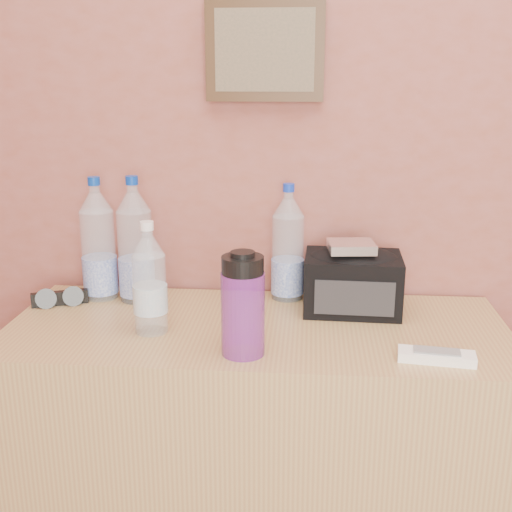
{
  "coord_description": "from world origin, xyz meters",
  "views": [
    {
      "loc": [
        -0.26,
        0.29,
        1.35
      ],
      "look_at": [
        -0.38,
        1.71,
        0.94
      ],
      "focal_mm": 45.0,
      "sensor_mm": 36.0,
      "label": 1
    }
  ],
  "objects_px": {
    "foil_packet": "(351,247)",
    "pet_large_a": "(98,245)",
    "pet_small": "(150,284)",
    "ac_remote": "(437,356)",
    "pet_large_c": "(288,249)",
    "sunglasses": "(60,298)",
    "pet_large_b": "(135,246)",
    "nalgene_bottle": "(243,304)",
    "dresser": "(257,461)",
    "toiletry_bag": "(353,279)"
  },
  "relations": [
    {
      "from": "pet_large_a",
      "to": "pet_large_c",
      "type": "relative_size",
      "value": 1.05
    },
    {
      "from": "pet_large_a",
      "to": "nalgene_bottle",
      "type": "xyz_separation_m",
      "value": [
        0.42,
        -0.33,
        -0.03
      ]
    },
    {
      "from": "pet_large_a",
      "to": "nalgene_bottle",
      "type": "distance_m",
      "value": 0.54
    },
    {
      "from": "nalgene_bottle",
      "to": "toiletry_bag",
      "type": "height_order",
      "value": "nalgene_bottle"
    },
    {
      "from": "foil_packet",
      "to": "pet_large_a",
      "type": "bearing_deg",
      "value": 174.19
    },
    {
      "from": "dresser",
      "to": "pet_large_c",
      "type": "relative_size",
      "value": 3.87
    },
    {
      "from": "dresser",
      "to": "ac_remote",
      "type": "height_order",
      "value": "ac_remote"
    },
    {
      "from": "pet_small",
      "to": "foil_packet",
      "type": "bearing_deg",
      "value": 18.47
    },
    {
      "from": "ac_remote",
      "to": "toiletry_bag",
      "type": "relative_size",
      "value": 0.66
    },
    {
      "from": "nalgene_bottle",
      "to": "pet_large_c",
      "type": "bearing_deg",
      "value": 77.41
    },
    {
      "from": "pet_large_a",
      "to": "foil_packet",
      "type": "bearing_deg",
      "value": -5.81
    },
    {
      "from": "pet_small",
      "to": "nalgene_bottle",
      "type": "height_order",
      "value": "pet_small"
    },
    {
      "from": "pet_large_b",
      "to": "foil_packet",
      "type": "relative_size",
      "value": 2.99
    },
    {
      "from": "pet_small",
      "to": "pet_large_c",
      "type": "bearing_deg",
      "value": 40.24
    },
    {
      "from": "foil_packet",
      "to": "sunglasses",
      "type": "bearing_deg",
      "value": -179.81
    },
    {
      "from": "pet_large_c",
      "to": "nalgene_bottle",
      "type": "distance_m",
      "value": 0.38
    },
    {
      "from": "pet_large_b",
      "to": "pet_small",
      "type": "height_order",
      "value": "pet_large_b"
    },
    {
      "from": "pet_large_c",
      "to": "ac_remote",
      "type": "xyz_separation_m",
      "value": [
        0.33,
        -0.37,
        -0.13
      ]
    },
    {
      "from": "pet_small",
      "to": "ac_remote",
      "type": "xyz_separation_m",
      "value": [
        0.64,
        -0.11,
        -0.11
      ]
    },
    {
      "from": "foil_packet",
      "to": "pet_small",
      "type": "bearing_deg",
      "value": -161.53
    },
    {
      "from": "toiletry_bag",
      "to": "sunglasses",
      "type": "bearing_deg",
      "value": -175.91
    },
    {
      "from": "nalgene_bottle",
      "to": "foil_packet",
      "type": "bearing_deg",
      "value": 47.2
    },
    {
      "from": "dresser",
      "to": "foil_packet",
      "type": "bearing_deg",
      "value": 23.66
    },
    {
      "from": "sunglasses",
      "to": "foil_packet",
      "type": "relative_size",
      "value": 1.29
    },
    {
      "from": "nalgene_bottle",
      "to": "sunglasses",
      "type": "xyz_separation_m",
      "value": [
        -0.51,
        0.26,
        -0.09
      ]
    },
    {
      "from": "pet_large_a",
      "to": "sunglasses",
      "type": "height_order",
      "value": "pet_large_a"
    },
    {
      "from": "pet_large_b",
      "to": "nalgene_bottle",
      "type": "relative_size",
      "value": 1.45
    },
    {
      "from": "dresser",
      "to": "foil_packet",
      "type": "xyz_separation_m",
      "value": [
        0.23,
        0.1,
        0.55
      ]
    },
    {
      "from": "toiletry_bag",
      "to": "foil_packet",
      "type": "height_order",
      "value": "foil_packet"
    },
    {
      "from": "pet_large_b",
      "to": "pet_small",
      "type": "relative_size",
      "value": 1.26
    },
    {
      "from": "ac_remote",
      "to": "pet_large_c",
      "type": "bearing_deg",
      "value": 138.87
    },
    {
      "from": "pet_large_a",
      "to": "nalgene_bottle",
      "type": "relative_size",
      "value": 1.43
    },
    {
      "from": "toiletry_bag",
      "to": "pet_large_c",
      "type": "bearing_deg",
      "value": 156.93
    },
    {
      "from": "pet_large_b",
      "to": "foil_packet",
      "type": "height_order",
      "value": "pet_large_b"
    },
    {
      "from": "pet_large_c",
      "to": "sunglasses",
      "type": "relative_size",
      "value": 2.17
    },
    {
      "from": "pet_large_c",
      "to": "pet_small",
      "type": "height_order",
      "value": "pet_large_c"
    },
    {
      "from": "ac_remote",
      "to": "foil_packet",
      "type": "xyz_separation_m",
      "value": [
        -0.17,
        0.27,
        0.17
      ]
    },
    {
      "from": "pet_small",
      "to": "ac_remote",
      "type": "distance_m",
      "value": 0.66
    },
    {
      "from": "pet_large_b",
      "to": "dresser",
      "type": "bearing_deg",
      "value": -25.09
    },
    {
      "from": "nalgene_bottle",
      "to": "dresser",
      "type": "bearing_deg",
      "value": 84.44
    },
    {
      "from": "dresser",
      "to": "pet_large_c",
      "type": "height_order",
      "value": "pet_large_c"
    },
    {
      "from": "ac_remote",
      "to": "foil_packet",
      "type": "bearing_deg",
      "value": 129.87
    },
    {
      "from": "sunglasses",
      "to": "foil_packet",
      "type": "xyz_separation_m",
      "value": [
        0.76,
        0.0,
        0.16
      ]
    },
    {
      "from": "pet_large_a",
      "to": "toiletry_bag",
      "type": "distance_m",
      "value": 0.68
    },
    {
      "from": "pet_large_b",
      "to": "sunglasses",
      "type": "distance_m",
      "value": 0.24
    },
    {
      "from": "pet_large_a",
      "to": "nalgene_bottle",
      "type": "bearing_deg",
      "value": -37.94
    },
    {
      "from": "dresser",
      "to": "nalgene_bottle",
      "type": "distance_m",
      "value": 0.52
    },
    {
      "from": "pet_large_a",
      "to": "ac_remote",
      "type": "distance_m",
      "value": 0.91
    },
    {
      "from": "pet_large_c",
      "to": "pet_small",
      "type": "relative_size",
      "value": 1.17
    },
    {
      "from": "pet_large_b",
      "to": "ac_remote",
      "type": "bearing_deg",
      "value": -23.86
    }
  ]
}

